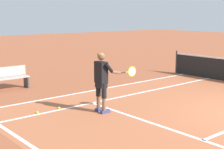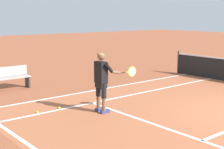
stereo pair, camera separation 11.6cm
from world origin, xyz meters
The scene contains 8 objects.
line_service centered at (0.00, -2.89, 0.00)m, with size 8.23×0.10×0.01m, color white.
line_singles_left centered at (-4.12, -1.22, 0.00)m, with size 0.10×9.45×0.01m, color white.
line_doubles_left centered at (-5.49, -1.22, 0.00)m, with size 0.10×9.45×0.01m, color white.
tennis_player centered at (-3.13, -3.26, 0.99)m, with size 0.68×1.10×1.71m.
tennis_ball_near_feet centered at (-4.22, -4.74, 0.03)m, with size 0.07×0.07×0.07m, color #CCE02D.
tennis_ball_by_baseline centered at (-4.21, -4.03, 0.03)m, with size 0.07×0.07×0.07m, color #CCE02D.
tennis_ball_mid_court centered at (-3.41, -3.05, 0.03)m, with size 0.07×0.07×0.07m, color #CCE02D.
courtside_bench centered at (-7.62, -4.09, 0.45)m, with size 0.40×1.40×0.85m.
Camera 2 is at (4.02, -8.76, 2.72)m, focal length 52.56 mm.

